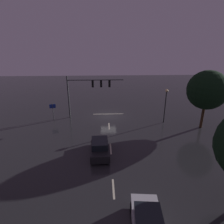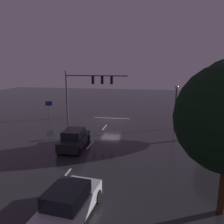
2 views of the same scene
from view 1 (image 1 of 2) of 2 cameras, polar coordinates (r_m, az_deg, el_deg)
ground_plane at (r=29.88m, az=-1.13°, el=-1.15°), size 80.00×80.00×0.00m
traffic_signal_assembly at (r=28.21m, az=-7.23°, el=7.35°), size 8.41×0.47×6.49m
lane_dash_far at (r=26.20m, az=-0.91°, el=-4.36°), size 0.16×2.20×0.01m
lane_dash_mid at (r=20.91m, az=-0.42°, el=-11.25°), size 0.16×2.20×0.01m
lane_dash_near at (r=16.11m, az=0.44°, el=-22.49°), size 0.16×2.20×0.01m
stop_bar at (r=30.62m, az=-1.17°, el=-0.60°), size 5.00×0.16×0.01m
car_approaching at (r=19.69m, az=-3.80°, el=-10.77°), size 2.05×4.43×1.70m
street_lamp_left_kerb at (r=27.27m, az=16.21°, el=3.71°), size 0.44×0.44×5.03m
route_sign at (r=29.26m, az=-17.75°, el=1.09°), size 0.88×0.29×2.47m
tree_left_far at (r=27.07m, az=27.22°, el=6.00°), size 5.10×5.10×7.85m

